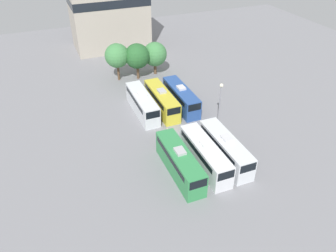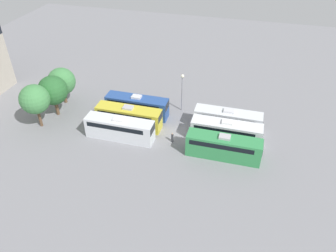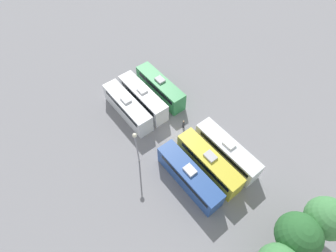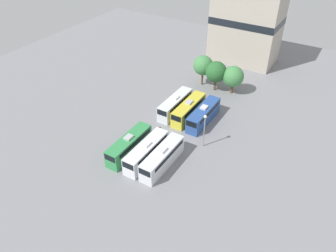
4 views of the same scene
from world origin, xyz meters
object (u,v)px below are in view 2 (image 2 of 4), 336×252
object	(u,v)px
bus_0	(223,146)
worker_person	(172,138)
bus_1	(226,131)
light_pole	(182,86)
tree_0	(35,99)
tree_1	(53,90)
tree_2	(62,81)
bus_4	(129,116)
bus_5	(137,105)
bus_3	(120,128)
bus_2	(228,120)

from	to	relation	value
bus_0	worker_person	distance (m)	8.12
bus_1	light_pole	bearing A→B (deg)	51.17
bus_0	tree_0	distance (m)	29.91
bus_1	light_pole	distance (m)	11.32
worker_person	tree_1	size ratio (longest dim) A/B	0.22
tree_2	tree_1	bearing A→B (deg)	-168.85
bus_4	tree_1	distance (m)	13.43
light_pole	tree_1	distance (m)	21.47
bus_5	light_pole	world-z (taller)	light_pole
tree_1	bus_3	bearing A→B (deg)	-104.43
bus_5	tree_2	xyz separation A→B (m)	(0.42, 14.06, 2.38)
bus_1	tree_2	distance (m)	29.93
bus_0	light_pole	size ratio (longest dim) A/B	1.54
bus_1	worker_person	distance (m)	8.21
bus_0	tree_2	xyz separation A→B (m)	(7.50, 29.69, 2.38)
bus_3	bus_2	bearing A→B (deg)	-67.14
bus_5	light_pole	bearing A→B (deg)	-63.68
bus_0	bus_5	world-z (taller)	same
bus_1	bus_3	xyz separation A→B (m)	(-3.47, 15.90, 0.00)
bus_5	tree_1	distance (m)	14.03
tree_1	tree_2	size ratio (longest dim) A/B	1.08
tree_0	tree_1	distance (m)	3.87
bus_1	tree_1	distance (m)	28.96
bus_3	tree_1	xyz separation A→B (m)	(3.32, 12.91, 2.85)
bus_2	bus_4	world-z (taller)	same
bus_2	tree_1	world-z (taller)	tree_1
bus_3	tree_0	bearing A→B (deg)	91.84
bus_3	bus_4	distance (m)	3.38
bus_5	tree_0	bearing A→B (deg)	117.36
bus_4	tree_2	bearing A→B (deg)	74.30
bus_0	tree_2	size ratio (longest dim) A/B	1.60
bus_1	bus_4	bearing A→B (deg)	90.36
bus_0	bus_5	distance (m)	17.15
bus_1	bus_2	size ratio (longest dim) A/B	1.00
tree_0	light_pole	bearing A→B (deg)	-62.98
bus_1	worker_person	bearing A→B (deg)	106.03
light_pole	tree_0	bearing A→B (deg)	117.02
bus_0	tree_2	world-z (taller)	tree_2
bus_3	worker_person	world-z (taller)	bus_3
bus_3	worker_person	bearing A→B (deg)	-81.36
worker_person	tree_2	size ratio (longest dim) A/B	0.24
bus_5	tree_2	distance (m)	14.26
bus_5	light_pole	size ratio (longest dim) A/B	1.54
bus_5	worker_person	bearing A→B (deg)	-126.12
bus_2	tree_0	distance (m)	30.51
light_pole	bus_1	bearing A→B (deg)	-128.83
worker_person	tree_0	distance (m)	22.32
bus_0	tree_1	xyz separation A→B (m)	(3.54, 28.91, 2.85)
tree_1	bus_0	bearing A→B (deg)	-96.98
tree_2	tree_0	bearing A→B (deg)	179.61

